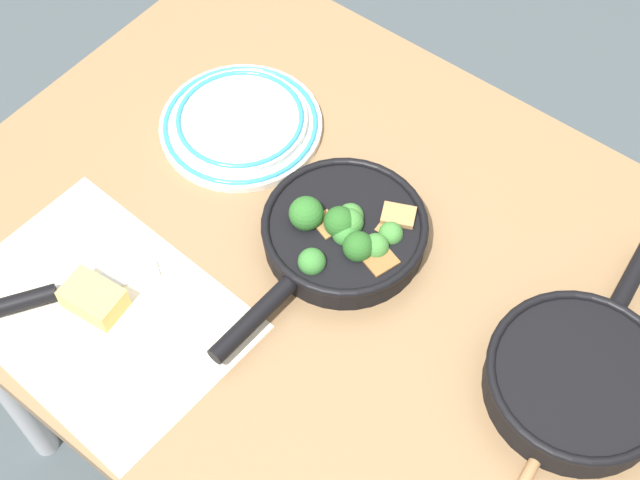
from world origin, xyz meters
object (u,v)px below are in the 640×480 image
(skillet_broccoli, at_px, (343,233))
(dinner_plate_stack, at_px, (241,123))
(grater_knife, at_px, (51,295))
(skillet_eggs, at_px, (579,379))
(cheese_block, at_px, (94,299))
(wooden_spoon, at_px, (529,472))

(skillet_broccoli, height_order, dinner_plate_stack, skillet_broccoli)
(grater_knife, distance_m, dinner_plate_stack, 0.38)
(skillet_broccoli, height_order, grater_knife, skillet_broccoli)
(skillet_broccoli, relative_size, skillet_eggs, 1.02)
(skillet_broccoli, xyz_separation_m, grater_knife, (-0.25, -0.30, -0.02))
(dinner_plate_stack, bearing_deg, grater_knife, -90.68)
(skillet_eggs, height_order, cheese_block, skillet_eggs)
(grater_knife, bearing_deg, dinner_plate_stack, 32.53)
(skillet_broccoli, distance_m, dinner_plate_stack, 0.26)
(wooden_spoon, distance_m, grater_knife, 0.64)
(skillet_eggs, height_order, dinner_plate_stack, skillet_eggs)
(cheese_block, bearing_deg, skillet_eggs, 27.02)
(grater_knife, height_order, cheese_block, cheese_block)
(skillet_broccoli, relative_size, dinner_plate_stack, 1.50)
(dinner_plate_stack, bearing_deg, wooden_spoon, -17.80)
(skillet_broccoli, bearing_deg, cheese_block, -32.91)
(skillet_broccoli, xyz_separation_m, skillet_eggs, (0.36, 0.01, -0.00))
(wooden_spoon, xyz_separation_m, grater_knife, (-0.62, -0.18, 0.00))
(skillet_eggs, bearing_deg, dinner_plate_stack, 78.54)
(skillet_eggs, relative_size, wooden_spoon, 0.89)
(cheese_block, distance_m, dinner_plate_stack, 0.35)
(skillet_broccoli, height_order, wooden_spoon, skillet_broccoli)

